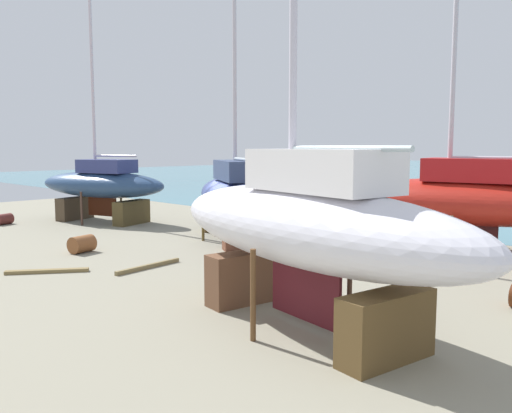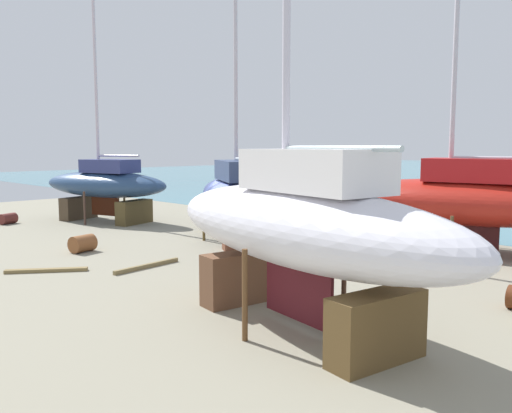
{
  "view_description": "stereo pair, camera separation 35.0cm",
  "coord_description": "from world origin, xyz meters",
  "views": [
    {
      "loc": [
        16.74,
        -15.14,
        4.04
      ],
      "look_at": [
        2.3,
        -0.34,
        1.68
      ],
      "focal_mm": 37.23,
      "sensor_mm": 36.0,
      "label": 1
    },
    {
      "loc": [
        16.99,
        -14.89,
        4.04
      ],
      "look_at": [
        2.3,
        -0.34,
        1.68
      ],
      "focal_mm": 37.23,
      "sensor_mm": 36.0,
      "label": 2
    }
  ],
  "objects": [
    {
      "name": "barrel_blue_faded",
      "position": [
        -1.9,
        -5.53,
        0.32
      ],
      "size": [
        0.85,
        1.04,
        0.65
      ],
      "primitive_type": "cylinder",
      "rotation": [
        1.57,
        0.0,
        0.24
      ],
      "color": "brown",
      "rests_on": "ground"
    },
    {
      "name": "sailboat_mid_port",
      "position": [
        9.53,
        -6.16,
        2.33
      ],
      "size": [
        9.63,
        4.16,
        15.35
      ],
      "rotation": [
        0.0,
        0.0,
        2.96
      ],
      "color": "brown",
      "rests_on": "ground"
    },
    {
      "name": "ground_plane",
      "position": [
        0.0,
        -4.21,
        0.0
      ],
      "size": [
        45.97,
        45.97,
        0.0
      ],
      "primitive_type": "plane",
      "color": "gray"
    },
    {
      "name": "sailboat_far_slipway",
      "position": [
        0.28,
        0.6,
        1.92
      ],
      "size": [
        9.59,
        7.24,
        13.9
      ],
      "rotation": [
        0.0,
        0.0,
        2.61
      ],
      "color": "brown",
      "rests_on": "ground"
    },
    {
      "name": "worker",
      "position": [
        4.04,
        5.49,
        0.87
      ],
      "size": [
        0.42,
        0.5,
        1.68
      ],
      "rotation": [
        0.0,
        0.0,
        3.65
      ],
      "color": "navy",
      "rests_on": "ground"
    },
    {
      "name": "barrel_ochre",
      "position": [
        -13.28,
        1.29,
        0.26
      ],
      "size": [
        1.01,
        0.73,
        0.52
      ],
      "primitive_type": "cylinder",
      "rotation": [
        1.57,
        0.0,
        4.97
      ],
      "color": "#312F27",
      "rests_on": "ground"
    },
    {
      "name": "sailboat_large_starboard",
      "position": [
        -8.81,
        -0.71,
        1.98
      ],
      "size": [
        8.44,
        4.95,
        11.96
      ],
      "rotation": [
        0.0,
        0.0,
        3.44
      ],
      "color": "#483929",
      "rests_on": "ground"
    },
    {
      "name": "timber_plank_near",
      "position": [
        2.14,
        -5.29,
        0.07
      ],
      "size": [
        0.41,
        2.64,
        0.14
      ],
      "primitive_type": "cube",
      "rotation": [
        0.0,
        0.0,
        1.68
      ],
      "color": "olive",
      "rests_on": "ground"
    },
    {
      "name": "barrel_tipped_right",
      "position": [
        -11.56,
        -4.83,
        0.28
      ],
      "size": [
        0.83,
        1.01,
        0.55
      ],
      "primitive_type": "cylinder",
      "rotation": [
        1.57,
        0.0,
        3.52
      ],
      "color": "#5C2521",
      "rests_on": "ground"
    },
    {
      "name": "timber_plank_far",
      "position": [
        0.35,
        -7.92,
        0.06
      ],
      "size": [
        1.68,
        2.21,
        0.11
      ],
      "primitive_type": "cube",
      "rotation": [
        0.0,
        0.0,
        0.95
      ],
      "color": "olive",
      "rests_on": "ground"
    },
    {
      "name": "sailboat_small_center",
      "position": [
        8.34,
        4.91,
        2.0
      ],
      "size": [
        11.28,
        5.14,
        15.94
      ],
      "rotation": [
        0.0,
        0.0,
        3.34
      ],
      "color": "brown",
      "rests_on": "ground"
    }
  ]
}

